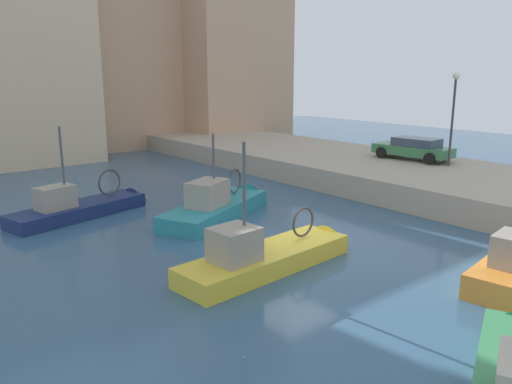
{
  "coord_description": "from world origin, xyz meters",
  "views": [
    {
      "loc": [
        -11.66,
        -12.27,
        6.04
      ],
      "look_at": [
        1.26,
        3.64,
        1.2
      ],
      "focal_mm": 35.67,
      "sensor_mm": 36.0,
      "label": 1
    }
  ],
  "objects_px": {
    "fishing_boat_yellow": "(273,262)",
    "quay_streetlamp": "(454,104)",
    "parked_car_green": "(414,148)",
    "fishing_boat_teal": "(220,212)",
    "fishing_boat_navy": "(86,212)"
  },
  "relations": [
    {
      "from": "fishing_boat_teal",
      "to": "fishing_boat_yellow",
      "type": "bearing_deg",
      "value": -109.8
    },
    {
      "from": "fishing_boat_teal",
      "to": "fishing_boat_navy",
      "type": "bearing_deg",
      "value": 140.84
    },
    {
      "from": "fishing_boat_teal",
      "to": "quay_streetlamp",
      "type": "relative_size",
      "value": 1.45
    },
    {
      "from": "fishing_boat_yellow",
      "to": "parked_car_green",
      "type": "xyz_separation_m",
      "value": [
        14.85,
        5.01,
        1.72
      ]
    },
    {
      "from": "fishing_boat_teal",
      "to": "fishing_boat_yellow",
      "type": "distance_m",
      "value": 6.33
    },
    {
      "from": "fishing_boat_yellow",
      "to": "fishing_boat_navy",
      "type": "height_order",
      "value": "fishing_boat_yellow"
    },
    {
      "from": "fishing_boat_navy",
      "to": "quay_streetlamp",
      "type": "distance_m",
      "value": 18.88
    },
    {
      "from": "fishing_boat_teal",
      "to": "parked_car_green",
      "type": "distance_m",
      "value": 12.85
    },
    {
      "from": "fishing_boat_teal",
      "to": "quay_streetlamp",
      "type": "distance_m",
      "value": 13.61
    },
    {
      "from": "fishing_boat_teal",
      "to": "parked_car_green",
      "type": "height_order",
      "value": "fishing_boat_teal"
    },
    {
      "from": "fishing_boat_yellow",
      "to": "quay_streetlamp",
      "type": "xyz_separation_m",
      "value": [
        14.63,
        2.68,
        4.32
      ]
    },
    {
      "from": "fishing_boat_yellow",
      "to": "quay_streetlamp",
      "type": "relative_size",
      "value": 1.46
    },
    {
      "from": "fishing_boat_yellow",
      "to": "fishing_boat_navy",
      "type": "distance_m",
      "value": 9.93
    },
    {
      "from": "parked_car_green",
      "to": "quay_streetlamp",
      "type": "xyz_separation_m",
      "value": [
        -0.22,
        -2.33,
        2.6
      ]
    },
    {
      "from": "fishing_boat_navy",
      "to": "parked_car_green",
      "type": "relative_size",
      "value": 1.53
    }
  ]
}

